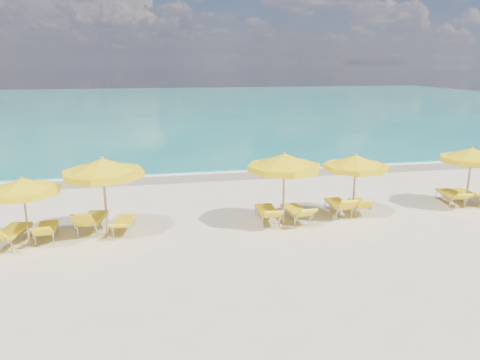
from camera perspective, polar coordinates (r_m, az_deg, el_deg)
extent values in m
plane|color=beige|center=(16.10, 1.09, -5.42)|extent=(120.00, 120.00, 0.00)
cube|color=#15776B|center=(63.11, -8.72, 9.07)|extent=(120.00, 80.00, 0.30)
cube|color=tan|center=(23.09, -2.98, 0.61)|extent=(120.00, 2.60, 0.01)
cube|color=white|center=(23.86, -3.27, 1.05)|extent=(120.00, 1.20, 0.03)
cube|color=white|center=(32.35, -16.23, 3.98)|extent=(14.00, 0.36, 0.05)
cube|color=white|center=(40.79, 4.62, 6.49)|extent=(18.00, 0.30, 0.05)
cylinder|color=tan|center=(15.31, -24.65, -3.69)|extent=(0.06, 0.06, 2.08)
cone|color=yellow|center=(15.09, -24.99, -0.52)|extent=(2.74, 2.74, 0.42)
cylinder|color=yellow|center=(15.14, -24.91, -1.27)|extent=(2.76, 2.76, 0.17)
sphere|color=tan|center=(15.04, -25.07, 0.27)|extent=(0.09, 0.09, 0.09)
cylinder|color=tan|center=(15.31, -16.12, -2.16)|extent=(0.08, 0.08, 2.48)
cone|color=yellow|center=(15.06, -16.39, 1.65)|extent=(2.97, 2.97, 0.50)
cylinder|color=yellow|center=(15.11, -16.33, 0.75)|extent=(2.99, 2.99, 0.20)
sphere|color=tan|center=(15.01, -16.46, 2.59)|extent=(0.11, 0.11, 0.11)
cylinder|color=tan|center=(15.81, 5.34, -1.26)|extent=(0.08, 0.08, 2.42)
cone|color=yellow|center=(15.57, 5.42, 2.36)|extent=(2.55, 2.55, 0.48)
cylinder|color=yellow|center=(15.62, 5.40, 1.51)|extent=(2.57, 2.57, 0.19)
sphere|color=tan|center=(15.52, 5.44, 3.25)|extent=(0.11, 0.11, 0.11)
cylinder|color=tan|center=(17.05, 13.75, -0.81)|extent=(0.07, 0.07, 2.22)
cone|color=yellow|center=(16.84, 13.94, 2.26)|extent=(2.87, 2.87, 0.44)
cylinder|color=yellow|center=(16.89, 13.89, 1.54)|extent=(2.89, 2.89, 0.18)
sphere|color=tan|center=(16.80, 13.98, 3.01)|extent=(0.10, 0.10, 0.10)
cylinder|color=tan|center=(19.81, 26.12, 0.23)|extent=(0.07, 0.07, 2.24)
cone|color=yellow|center=(19.63, 26.41, 2.90)|extent=(2.70, 2.70, 0.45)
cylinder|color=yellow|center=(19.67, 26.34, 2.27)|extent=(2.72, 2.72, 0.18)
sphere|color=tan|center=(19.59, 26.48, 3.55)|extent=(0.10, 0.10, 0.10)
cube|color=yellow|center=(15.90, -26.02, -5.58)|extent=(0.92, 1.54, 0.09)
cube|color=yellow|center=(15.95, -22.48, -5.38)|extent=(0.61, 1.26, 0.08)
cube|color=yellow|center=(15.10, -22.97, -5.79)|extent=(0.57, 0.53, 0.41)
cube|color=yellow|center=(16.20, -17.44, -4.43)|extent=(0.91, 1.53, 0.09)
cube|color=yellow|center=(15.28, -18.54, -4.67)|extent=(0.73, 0.65, 0.54)
cube|color=yellow|center=(15.85, -13.94, -4.83)|extent=(0.70, 1.28, 0.08)
cube|color=yellow|center=(15.00, -14.51, -5.44)|extent=(0.61, 0.62, 0.31)
cube|color=yellow|center=(16.31, 3.26, -3.70)|extent=(0.70, 1.42, 0.09)
cube|color=yellow|center=(15.36, 3.98, -4.18)|extent=(0.65, 0.64, 0.41)
cube|color=yellow|center=(16.49, 6.73, -3.62)|extent=(0.70, 1.39, 0.08)
cube|color=yellow|center=(15.63, 8.07, -3.99)|extent=(0.64, 0.62, 0.42)
cube|color=yellow|center=(17.48, 11.81, -2.80)|extent=(0.67, 1.37, 0.08)
cube|color=yellow|center=(16.62, 12.92, -3.00)|extent=(0.62, 0.56, 0.48)
cube|color=yellow|center=(17.88, 14.25, -2.74)|extent=(0.72, 1.24, 0.07)
cube|color=yellow|center=(17.10, 14.97, -2.92)|extent=(0.59, 0.55, 0.41)
cube|color=yellow|center=(20.14, 24.21, -1.52)|extent=(0.84, 1.43, 0.08)
cube|color=yellow|center=(19.28, 25.42, -1.83)|extent=(0.70, 0.70, 0.38)
cube|color=yellow|center=(20.73, 25.73, -1.41)|extent=(0.57, 1.19, 0.07)
cube|color=yellow|center=(20.05, 27.09, -1.70)|extent=(0.54, 0.55, 0.30)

